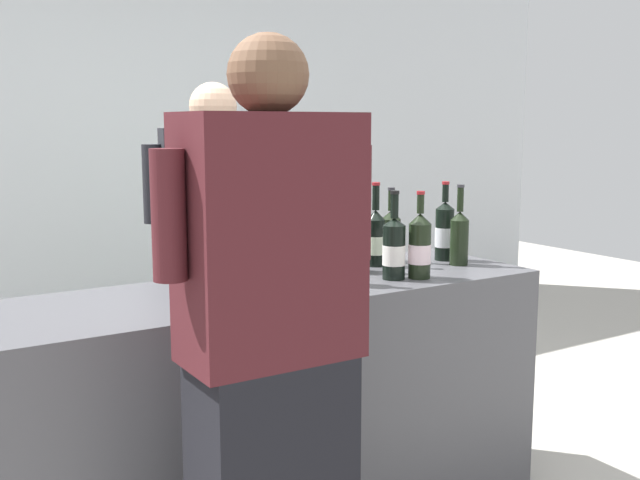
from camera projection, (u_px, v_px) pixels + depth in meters
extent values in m
cube|color=silver|center=(78.00, 139.00, 4.75)|extent=(8.00, 0.10, 2.80)
cube|color=#4C4C51|center=(275.00, 409.00, 2.72)|extent=(2.05, 0.61, 0.92)
cylinder|color=black|center=(359.00, 247.00, 2.89)|extent=(0.08, 0.08, 0.20)
cone|color=black|center=(360.00, 218.00, 2.87)|extent=(0.08, 0.08, 0.03)
cylinder|color=black|center=(360.00, 203.00, 2.86)|extent=(0.03, 0.03, 0.08)
cylinder|color=maroon|center=(360.00, 190.00, 2.86)|extent=(0.03, 0.03, 0.01)
cylinder|color=silver|center=(359.00, 249.00, 2.89)|extent=(0.08, 0.08, 0.06)
cylinder|color=black|center=(420.00, 251.00, 2.77)|extent=(0.08, 0.08, 0.20)
cone|color=black|center=(420.00, 219.00, 2.76)|extent=(0.08, 0.08, 0.04)
cylinder|color=black|center=(421.00, 204.00, 2.75)|extent=(0.03, 0.03, 0.07)
cylinder|color=maroon|center=(421.00, 193.00, 2.74)|extent=(0.03, 0.03, 0.01)
cylinder|color=silver|center=(420.00, 254.00, 2.78)|extent=(0.09, 0.09, 0.07)
cylinder|color=black|center=(394.00, 252.00, 2.76)|extent=(0.08, 0.08, 0.20)
cone|color=black|center=(394.00, 222.00, 2.74)|extent=(0.08, 0.08, 0.03)
cylinder|color=black|center=(395.00, 206.00, 2.73)|extent=(0.03, 0.03, 0.09)
cylinder|color=black|center=(395.00, 192.00, 2.72)|extent=(0.03, 0.03, 0.01)
cylinder|color=silver|center=(394.00, 255.00, 2.76)|extent=(0.09, 0.09, 0.07)
cylinder|color=black|center=(459.00, 243.00, 3.04)|extent=(0.08, 0.08, 0.18)
cone|color=black|center=(460.00, 216.00, 3.02)|extent=(0.08, 0.08, 0.03)
cylinder|color=black|center=(460.00, 200.00, 3.01)|extent=(0.03, 0.03, 0.10)
cylinder|color=#333338|center=(461.00, 186.00, 3.00)|extent=(0.03, 0.03, 0.01)
cylinder|color=black|center=(343.00, 259.00, 2.66)|extent=(0.08, 0.08, 0.19)
cone|color=black|center=(343.00, 229.00, 2.65)|extent=(0.08, 0.08, 0.03)
cylinder|color=black|center=(343.00, 214.00, 2.64)|extent=(0.03, 0.03, 0.08)
cylinder|color=maroon|center=(343.00, 201.00, 2.63)|extent=(0.04, 0.04, 0.01)
cylinder|color=black|center=(444.00, 235.00, 3.14)|extent=(0.08, 0.08, 0.22)
cone|color=black|center=(445.00, 205.00, 3.13)|extent=(0.08, 0.08, 0.03)
cylinder|color=black|center=(445.00, 193.00, 3.12)|extent=(0.03, 0.03, 0.07)
cylinder|color=maroon|center=(446.00, 183.00, 3.11)|extent=(0.03, 0.03, 0.01)
cylinder|color=silver|center=(444.00, 237.00, 3.15)|extent=(0.08, 0.08, 0.08)
cylinder|color=black|center=(375.00, 243.00, 3.02)|extent=(0.08, 0.08, 0.19)
cone|color=black|center=(376.00, 215.00, 3.00)|extent=(0.08, 0.08, 0.04)
cylinder|color=black|center=(376.00, 198.00, 2.99)|extent=(0.03, 0.03, 0.10)
cylinder|color=maroon|center=(376.00, 184.00, 2.98)|extent=(0.03, 0.03, 0.01)
cylinder|color=silver|center=(375.00, 245.00, 3.02)|extent=(0.08, 0.08, 0.07)
cylinder|color=black|center=(315.00, 246.00, 2.90)|extent=(0.08, 0.08, 0.20)
cone|color=black|center=(315.00, 217.00, 2.89)|extent=(0.08, 0.08, 0.04)
cylinder|color=black|center=(315.00, 203.00, 2.88)|extent=(0.03, 0.03, 0.07)
cylinder|color=#B79333|center=(315.00, 192.00, 2.87)|extent=(0.03, 0.03, 0.01)
cylinder|color=black|center=(391.00, 240.00, 3.11)|extent=(0.08, 0.08, 0.18)
cone|color=black|center=(391.00, 215.00, 3.09)|extent=(0.08, 0.08, 0.03)
cylinder|color=black|center=(391.00, 201.00, 3.08)|extent=(0.03, 0.03, 0.09)
cylinder|color=#333338|center=(391.00, 189.00, 3.07)|extent=(0.03, 0.03, 0.01)
cylinder|color=silver|center=(391.00, 243.00, 3.11)|extent=(0.08, 0.08, 0.05)
cylinder|color=black|center=(215.00, 254.00, 2.68)|extent=(0.08, 0.08, 0.22)
cone|color=black|center=(214.00, 219.00, 2.66)|extent=(0.08, 0.08, 0.03)
cylinder|color=black|center=(214.00, 203.00, 2.65)|extent=(0.03, 0.03, 0.08)
cylinder|color=maroon|center=(213.00, 190.00, 2.64)|extent=(0.04, 0.04, 0.01)
cylinder|color=silver|center=(215.00, 257.00, 2.68)|extent=(0.08, 0.08, 0.06)
cylinder|color=black|center=(252.00, 261.00, 2.65)|extent=(0.07, 0.07, 0.18)
cone|color=black|center=(252.00, 232.00, 2.63)|extent=(0.07, 0.07, 0.03)
cylinder|color=black|center=(251.00, 216.00, 2.62)|extent=(0.03, 0.03, 0.09)
cylinder|color=black|center=(251.00, 202.00, 2.61)|extent=(0.03, 0.03, 0.01)
cylinder|color=beige|center=(252.00, 263.00, 2.65)|extent=(0.08, 0.08, 0.06)
cylinder|color=silver|center=(281.00, 287.00, 2.62)|extent=(0.08, 0.08, 0.00)
cylinder|color=silver|center=(281.00, 276.00, 2.62)|extent=(0.01, 0.01, 0.07)
ellipsoid|color=silver|center=(281.00, 254.00, 2.60)|extent=(0.07, 0.07, 0.10)
ellipsoid|color=maroon|center=(281.00, 259.00, 2.61)|extent=(0.06, 0.06, 0.03)
cube|color=black|center=(219.00, 364.00, 3.33)|extent=(0.45, 0.33, 0.87)
cube|color=black|center=(215.00, 199.00, 3.21)|extent=(0.49, 0.34, 0.61)
sphere|color=#D8AD8C|center=(213.00, 106.00, 3.15)|extent=(0.20, 0.20, 0.20)
cylinder|color=black|center=(274.00, 181.00, 3.28)|extent=(0.08, 0.08, 0.33)
cylinder|color=black|center=(152.00, 184.00, 3.12)|extent=(0.08, 0.08, 0.33)
cube|color=#47191E|center=(270.00, 238.00, 1.86)|extent=(0.44, 0.24, 0.62)
sphere|color=brown|center=(268.00, 74.00, 1.79)|extent=(0.20, 0.20, 0.20)
cylinder|color=#47191E|center=(169.00, 215.00, 1.71)|extent=(0.08, 0.08, 0.31)
cylinder|color=#47191E|center=(356.00, 203.00, 1.98)|extent=(0.08, 0.08, 0.31)
cylinder|color=brown|center=(248.00, 389.00, 3.92)|extent=(0.37, 0.37, 0.23)
sphere|color=#387F3D|center=(260.00, 233.00, 3.79)|extent=(0.34, 0.34, 0.34)
sphere|color=#387F3D|center=(247.00, 241.00, 3.68)|extent=(0.36, 0.36, 0.36)
sphere|color=#387F3D|center=(237.00, 238.00, 3.71)|extent=(0.39, 0.39, 0.39)
sphere|color=#387F3D|center=(264.00, 288.00, 3.89)|extent=(0.45, 0.45, 0.45)
sphere|color=#387F3D|center=(238.00, 214.00, 3.87)|extent=(0.47, 0.47, 0.47)
sphere|color=#387F3D|center=(244.00, 265.00, 3.93)|extent=(0.30, 0.30, 0.30)
cylinder|color=#4C3823|center=(247.00, 313.00, 3.85)|extent=(0.05, 0.05, 0.60)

